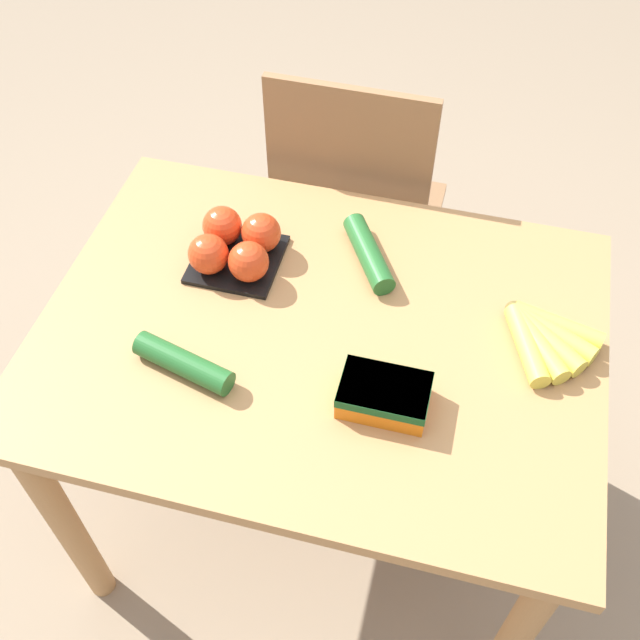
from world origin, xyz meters
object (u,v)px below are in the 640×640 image
chair (355,221)px  banana_bunch (543,336)px  carrot_bag (384,394)px  cucumber_far (369,253)px  cucumber_near (183,363)px  tomato_pack (235,245)px

chair → banana_bunch: size_ratio=5.21×
carrot_bag → cucumber_far: carrot_bag is taller
carrot_bag → cucumber_near: (-0.36, -0.02, -0.01)m
carrot_bag → cucumber_far: 0.35m
chair → banana_bunch: chair is taller
cucumber_near → chair: bearing=77.8°
carrot_bag → banana_bunch: bearing=38.6°
chair → cucumber_near: 0.81m
chair → cucumber_far: size_ratio=5.14×
tomato_pack → carrot_bag: tomato_pack is taller
carrot_bag → tomato_pack: bearing=143.4°
cucumber_near → tomato_pack: bearing=89.2°
chair → banana_bunch: bearing=132.6°
banana_bunch → cucumber_near: bearing=-160.0°
tomato_pack → cucumber_near: size_ratio=0.89×
chair → banana_bunch: (0.46, -0.52, 0.29)m
tomato_pack → cucumber_far: (0.26, 0.07, -0.02)m
banana_bunch → carrot_bag: size_ratio=1.21×
carrot_bag → cucumber_far: (-0.10, 0.33, -0.01)m
cucumber_near → banana_bunch: bearing=20.0°
chair → tomato_pack: size_ratio=5.54×
chair → tomato_pack: 0.57m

